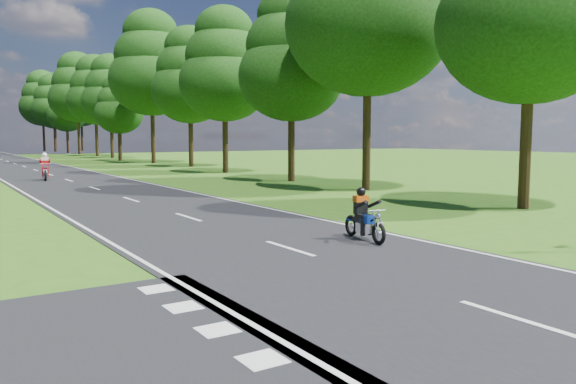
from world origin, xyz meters
TOP-DOWN VIEW (x-y plane):
  - ground at (0.00, 0.00)m, footprint 160.00×160.00m
  - main_road at (0.00, 50.00)m, footprint 7.00×140.00m
  - road_markings at (-0.14, 48.13)m, footprint 7.40×140.00m
  - treeline at (1.43, 60.06)m, footprint 40.00×115.35m
  - rider_near_blue at (2.15, 1.87)m, footprint 0.79×1.65m
  - rider_far_red at (-1.14, 26.85)m, footprint 0.95×2.03m

SIDE VIEW (x-z plane):
  - ground at x=0.00m, z-range 0.00..0.00m
  - main_road at x=0.00m, z-range 0.00..0.02m
  - road_markings at x=-0.14m, z-range 0.02..0.03m
  - rider_near_blue at x=2.15m, z-range 0.02..1.34m
  - rider_far_red at x=-1.14m, z-range 0.02..1.65m
  - treeline at x=1.43m, z-range 0.86..15.65m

